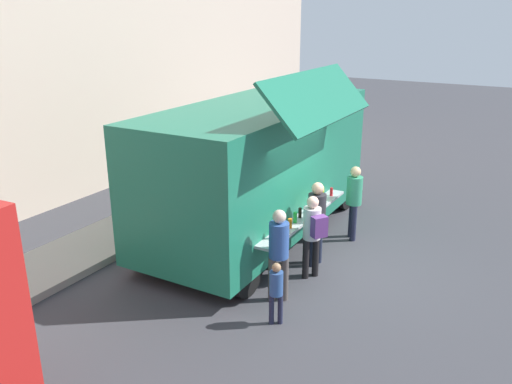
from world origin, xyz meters
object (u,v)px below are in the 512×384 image
(customer_front_ordering, at_px, (317,216))
(child_near_queue, at_px, (276,288))
(customer_mid_with_backpack, at_px, (313,229))
(trash_bin, at_px, (259,160))
(food_truck_main, at_px, (260,165))
(customer_extra_browsing, at_px, (354,196))
(customer_rear_waiting, at_px, (279,247))

(customer_front_ordering, xyz_separation_m, child_near_queue, (-2.24, -0.32, -0.38))
(customer_mid_with_backpack, height_order, child_near_queue, customer_mid_with_backpack)
(customer_front_ordering, bearing_deg, trash_bin, -36.44)
(food_truck_main, bearing_deg, customer_front_ordering, -114.71)
(trash_bin, xyz_separation_m, child_near_queue, (-7.01, -4.34, 0.21))
(trash_bin, relative_size, customer_extra_browsing, 0.52)
(food_truck_main, xyz_separation_m, customer_extra_browsing, (0.80, -1.89, -0.62))
(food_truck_main, distance_m, trash_bin, 4.79)
(customer_front_ordering, xyz_separation_m, customer_extra_browsing, (1.55, -0.19, -0.03))
(customer_mid_with_backpack, xyz_separation_m, child_near_queue, (-1.69, -0.15, -0.34))
(food_truck_main, xyz_separation_m, customer_front_ordering, (-0.75, -1.70, -0.59))
(food_truck_main, distance_m, customer_extra_browsing, 2.14)
(food_truck_main, xyz_separation_m, child_near_queue, (-2.99, -2.02, -0.97))
(food_truck_main, relative_size, customer_extra_browsing, 3.88)
(customer_front_ordering, height_order, customer_mid_with_backpack, customer_front_ordering)
(trash_bin, distance_m, customer_mid_with_backpack, 6.79)
(customer_extra_browsing, bearing_deg, customer_rear_waiting, 55.27)
(food_truck_main, distance_m, child_near_queue, 3.73)
(food_truck_main, xyz_separation_m, customer_rear_waiting, (-2.32, -1.71, -0.61))
(customer_mid_with_backpack, distance_m, child_near_queue, 1.74)
(child_near_queue, bearing_deg, customer_mid_with_backpack, -29.25)
(food_truck_main, height_order, customer_front_ordering, food_truck_main)
(customer_mid_with_backpack, relative_size, customer_rear_waiting, 0.96)
(trash_bin, height_order, customer_rear_waiting, customer_rear_waiting)
(trash_bin, bearing_deg, food_truck_main, -149.98)
(trash_bin, bearing_deg, customer_mid_with_backpack, -141.75)
(food_truck_main, height_order, trash_bin, food_truck_main)
(food_truck_main, height_order, customer_mid_with_backpack, food_truck_main)
(trash_bin, xyz_separation_m, customer_front_ordering, (-4.77, -4.02, 0.59))
(food_truck_main, distance_m, customer_front_ordering, 1.95)
(customer_front_ordering, height_order, customer_extra_browsing, customer_front_ordering)
(food_truck_main, relative_size, trash_bin, 7.43)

